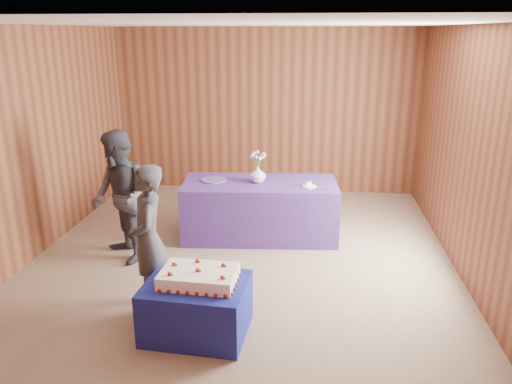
% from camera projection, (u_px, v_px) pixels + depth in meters
% --- Properties ---
extents(ground, '(6.00, 6.00, 0.00)m').
position_uv_depth(ground, '(240.00, 265.00, 5.88)').
color(ground, gray).
rests_on(ground, ground).
extents(room_shell, '(5.04, 6.04, 2.72)m').
position_uv_depth(room_shell, '(238.00, 112.00, 5.33)').
color(room_shell, brown).
rests_on(room_shell, ground).
extents(cake_table, '(0.95, 0.76, 0.50)m').
position_uv_depth(cake_table, '(197.00, 308.00, 4.49)').
color(cake_table, '#1B2298').
rests_on(cake_table, ground).
extents(serving_table, '(2.07, 1.06, 0.75)m').
position_uv_depth(serving_table, '(260.00, 209.00, 6.61)').
color(serving_table, '#4F328B').
rests_on(serving_table, ground).
extents(sheet_cake, '(0.72, 0.51, 0.16)m').
position_uv_depth(sheet_cake, '(199.00, 276.00, 4.40)').
color(sheet_cake, white).
rests_on(sheet_cake, cake_table).
extents(vase, '(0.23, 0.23, 0.22)m').
position_uv_depth(vase, '(258.00, 174.00, 6.47)').
color(vase, silver).
rests_on(vase, serving_table).
extents(flower_spray, '(0.22, 0.22, 0.17)m').
position_uv_depth(flower_spray, '(258.00, 155.00, 6.39)').
color(flower_spray, '#2B6C2E').
rests_on(flower_spray, vase).
extents(platter, '(0.42, 0.42, 0.02)m').
position_uv_depth(platter, '(214.00, 180.00, 6.57)').
color(platter, '#6750A0').
rests_on(platter, serving_table).
extents(plate, '(0.20, 0.20, 0.01)m').
position_uv_depth(plate, '(309.00, 186.00, 6.31)').
color(plate, white).
rests_on(plate, serving_table).
extents(cake_slice, '(0.07, 0.06, 0.08)m').
position_uv_depth(cake_slice, '(309.00, 184.00, 6.30)').
color(cake_slice, white).
rests_on(cake_slice, plate).
extents(knife, '(0.26, 0.08, 0.00)m').
position_uv_depth(knife, '(318.00, 190.00, 6.18)').
color(knife, silver).
rests_on(knife, serving_table).
extents(guest_left, '(0.50, 0.61, 1.46)m').
position_uv_depth(guest_left, '(148.00, 239.00, 4.76)').
color(guest_left, '#393A43').
rests_on(guest_left, ground).
extents(guest_right, '(0.94, 0.97, 1.57)m').
position_uv_depth(guest_right, '(120.00, 197.00, 5.78)').
color(guest_right, '#393742').
rests_on(guest_right, ground).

